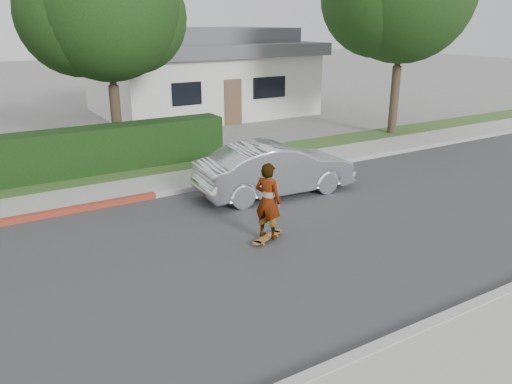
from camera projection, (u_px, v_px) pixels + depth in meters
ground at (179, 265)px, 9.96m from camera, size 120.00×120.00×0.00m
road at (179, 265)px, 9.96m from camera, size 60.00×8.00×0.01m
curb_near at (300, 383)px, 6.62m from camera, size 60.00×0.20×0.15m
curb_far at (119, 202)px, 13.25m from camera, size 60.00×0.20×0.15m
sidewalk_far at (109, 193)px, 13.98m from camera, size 60.00×1.60×0.12m
planting_strip at (95, 178)px, 15.28m from camera, size 60.00×1.60×0.10m
tree_center at (105, 12)px, 16.52m from camera, size 5.66×4.84×7.44m
house at (199, 72)px, 26.13m from camera, size 10.60×8.60×4.30m
skateboard at (268, 237)px, 11.05m from camera, size 0.99×0.56×0.09m
skateboarder at (268, 201)px, 10.77m from camera, size 0.64×0.73×1.69m
car_silver at (276, 169)px, 13.85m from camera, size 4.55×1.85×1.47m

